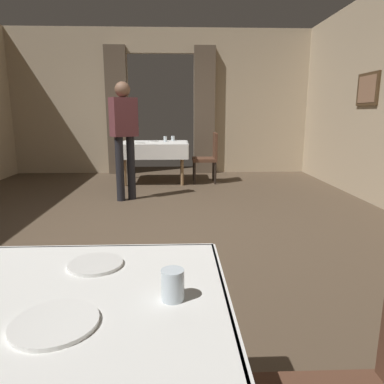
% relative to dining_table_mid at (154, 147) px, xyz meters
% --- Properties ---
extents(ground, '(10.08, 10.08, 0.00)m').
position_rel_dining_table_mid_xyz_m(ground, '(0.09, -3.06, -0.66)').
color(ground, '#4C3D2D').
extents(wall_back, '(6.40, 0.27, 3.00)m').
position_rel_dining_table_mid_xyz_m(wall_back, '(0.09, 1.12, 0.86)').
color(wall_back, tan).
rests_on(wall_back, ground).
extents(dining_table_mid, '(1.27, 1.02, 0.75)m').
position_rel_dining_table_mid_xyz_m(dining_table_mid, '(0.00, 0.00, 0.00)').
color(dining_table_mid, olive).
rests_on(dining_table_mid, ground).
extents(chair_mid_right, '(0.44, 0.44, 0.93)m').
position_rel_dining_table_mid_xyz_m(chair_mid_right, '(1.02, -0.12, -0.14)').
color(chair_mid_right, black).
rests_on(chair_mid_right, ground).
extents(plate_near_a, '(0.19, 0.19, 0.01)m').
position_rel_dining_table_mid_xyz_m(plate_near_a, '(0.15, -5.57, 0.10)').
color(plate_near_a, white).
rests_on(plate_near_a, dining_table_near).
extents(glass_near_c, '(0.07, 0.07, 0.09)m').
position_rel_dining_table_mid_xyz_m(glass_near_c, '(0.43, -5.81, 0.14)').
color(glass_near_c, silver).
rests_on(glass_near_c, dining_table_near).
extents(plate_near_d, '(0.22, 0.22, 0.01)m').
position_rel_dining_table_mid_xyz_m(plate_near_d, '(0.13, -5.93, 0.10)').
color(plate_near_d, white).
rests_on(plate_near_d, dining_table_near).
extents(plate_mid_a, '(0.22, 0.22, 0.01)m').
position_rel_dining_table_mid_xyz_m(plate_mid_a, '(-0.04, 0.18, 0.10)').
color(plate_mid_a, white).
rests_on(plate_mid_a, dining_table_mid).
extents(plate_mid_b, '(0.22, 0.22, 0.01)m').
position_rel_dining_table_mid_xyz_m(plate_mid_b, '(-0.26, -0.24, 0.10)').
color(plate_mid_b, white).
rests_on(plate_mid_b, dining_table_mid).
extents(glass_mid_c, '(0.06, 0.06, 0.11)m').
position_rel_dining_table_mid_xyz_m(glass_mid_c, '(0.20, 0.08, 0.15)').
color(glass_mid_c, silver).
rests_on(glass_mid_c, dining_table_mid).
extents(glass_mid_d, '(0.07, 0.07, 0.10)m').
position_rel_dining_table_mid_xyz_m(glass_mid_d, '(0.35, 0.32, 0.14)').
color(glass_mid_d, silver).
rests_on(glass_mid_d, dining_table_mid).
extents(person_waiter_by_doorway, '(0.42, 0.38, 1.72)m').
position_rel_dining_table_mid_xyz_m(person_waiter_by_doorway, '(-0.34, -1.47, 0.37)').
color(person_waiter_by_doorway, black).
rests_on(person_waiter_by_doorway, ground).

